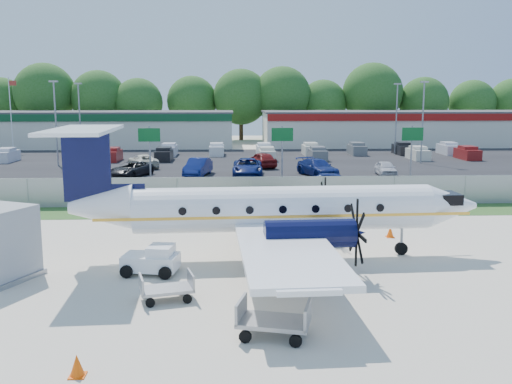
{
  "coord_description": "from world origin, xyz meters",
  "views": [
    {
      "loc": [
        -1.46,
        -24.48,
        7.43
      ],
      "look_at": [
        0.0,
        6.0,
        2.3
      ],
      "focal_mm": 40.0,
      "sensor_mm": 36.0,
      "label": 1
    }
  ],
  "objects_px": {
    "aircraft": "(274,209)",
    "baggage_cart_far": "(274,320)",
    "baggage_cart_near": "(167,288)",
    "pushback_tug": "(153,260)"
  },
  "relations": [
    {
      "from": "aircraft",
      "to": "baggage_cart_far",
      "type": "xyz_separation_m",
      "value": [
        -0.69,
        -8.8,
        -1.8
      ]
    },
    {
      "from": "baggage_cart_near",
      "to": "baggage_cart_far",
      "type": "xyz_separation_m",
      "value": [
        3.69,
        -3.4,
        0.07
      ]
    },
    {
      "from": "pushback_tug",
      "to": "baggage_cart_far",
      "type": "distance_m",
      "value": 8.12
    },
    {
      "from": "aircraft",
      "to": "baggage_cart_far",
      "type": "bearing_deg",
      "value": -94.49
    },
    {
      "from": "baggage_cart_near",
      "to": "pushback_tug",
      "type": "bearing_deg",
      "value": 105.51
    },
    {
      "from": "aircraft",
      "to": "pushback_tug",
      "type": "height_order",
      "value": "aircraft"
    },
    {
      "from": "baggage_cart_near",
      "to": "baggage_cart_far",
      "type": "relative_size",
      "value": 0.86
    },
    {
      "from": "baggage_cart_near",
      "to": "baggage_cart_far",
      "type": "bearing_deg",
      "value": -42.7
    },
    {
      "from": "baggage_cart_far",
      "to": "baggage_cart_near",
      "type": "bearing_deg",
      "value": 137.3
    },
    {
      "from": "aircraft",
      "to": "pushback_tug",
      "type": "bearing_deg",
      "value": -158.32
    }
  ]
}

